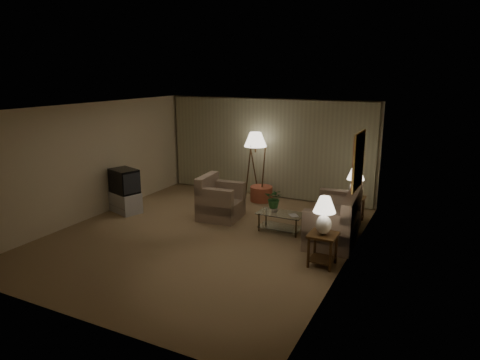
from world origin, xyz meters
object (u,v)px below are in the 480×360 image
side_table_far (354,205)px  side_table_near (323,244)px  sofa (334,220)px  coffee_table (281,219)px  table_lamp_near (324,212)px  ottoman (261,194)px  armchair (221,202)px  crt_tv (124,181)px  floor_lamp (255,165)px  table_lamp_far (355,180)px  tv_cabinet (126,202)px  vase (274,209)px

side_table_far → side_table_near: bearing=-90.0°
sofa → coffee_table: bearing=-89.5°
table_lamp_near → ottoman: (-2.57, 3.16, -0.81)m
armchair → side_table_near: size_ratio=1.87×
sofa → side_table_far: (0.15, 1.25, -0.01)m
crt_tv → side_table_far: bearing=37.8°
coffee_table → table_lamp_near: bearing=-44.3°
armchair → floor_lamp: 1.82m
armchair → floor_lamp: bearing=-8.8°
side_table_near → table_lamp_far: size_ratio=0.88×
side_table_far → crt_tv: crt_tv is taller
tv_cabinet → table_lamp_far: bearing=37.8°
armchair → table_lamp_near: 3.27m
side_table_far → table_lamp_far: table_lamp_far is taller
table_lamp_far → side_table_near: bearing=-90.0°
armchair → table_lamp_near: table_lamp_near is taller
side_table_far → crt_tv: bearing=-160.9°
sofa → ottoman: 3.03m
ottoman → armchair: bearing=-99.8°
table_lamp_far → ottoman: size_ratio=1.15×
table_lamp_far → vase: bearing=-136.7°
table_lamp_near → coffee_table: bearing=135.7°
coffee_table → ottoman: size_ratio=1.66×
sofa → floor_lamp: bearing=-129.4°
side_table_near → table_lamp_far: bearing=90.0°
table_lamp_near → table_lamp_far: table_lamp_near is taller
armchair → crt_tv: size_ratio=1.39×
floor_lamp → ottoman: floor_lamp is taller
table_lamp_far → vase: (-1.43, -1.35, -0.51)m
tv_cabinet → side_table_near: bearing=10.0°
table_lamp_near → crt_tv: bearing=171.3°
coffee_table → ottoman: coffee_table is taller
tv_cabinet → floor_lamp: 3.48m
side_table_near → table_lamp_far: (0.00, 2.60, 0.60)m
table_lamp_near → tv_cabinet: bearing=171.3°
side_table_near → armchair: bearing=153.3°
tv_cabinet → side_table_far: bearing=37.8°
crt_tv → coffee_table: bearing=25.3°
ottoman → side_table_far: bearing=-12.4°
floor_lamp → side_table_near: bearing=-48.9°
sofa → side_table_far: sofa is taller
coffee_table → tv_cabinet: size_ratio=1.10×
table_lamp_near → floor_lamp: size_ratio=0.37×
sofa → table_lamp_far: (0.15, 1.25, 0.59)m
side_table_near → floor_lamp: bearing=131.1°
sofa → tv_cabinet: sofa is taller
side_table_near → tv_cabinet: size_ratio=0.67×
table_lamp_near → floor_lamp: 4.21m
side_table_near → side_table_far: 2.60m
table_lamp_far → coffee_table: (-1.28, -1.35, -0.73)m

